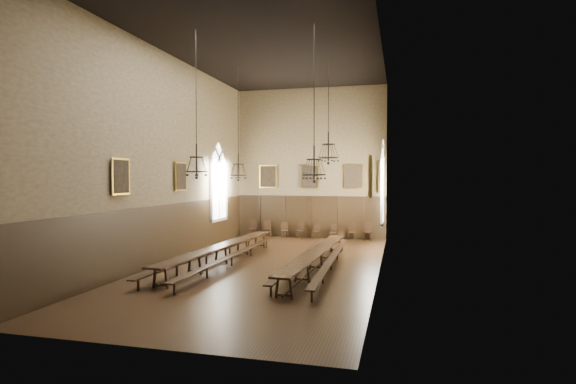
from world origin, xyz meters
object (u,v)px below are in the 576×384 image
at_px(bench_left_inner, 232,259).
at_px(chandelier_front_left, 197,161).
at_px(chandelier_back_right, 328,152).
at_px(bench_left_outer, 206,258).
at_px(bench_right_inner, 301,261).
at_px(chair_1, 267,232).
at_px(chair_5, 333,235).
at_px(chair_7, 368,235).
at_px(table_right, 316,260).
at_px(chair_4, 316,234).
at_px(chandelier_front_right, 314,164).
at_px(chair_2, 285,233).
at_px(chair_3, 300,233).
at_px(table_left, 221,254).
at_px(chair_0, 253,232).
at_px(chair_6, 351,235).
at_px(chandelier_back_left, 238,168).
at_px(bench_right_outer, 331,263).

bearing_deg(bench_left_inner, chandelier_front_left, -101.63).
bearing_deg(chandelier_back_right, bench_left_outer, -146.95).
relative_size(bench_right_inner, chair_1, 9.54).
xyz_separation_m(chair_5, chair_7, (1.97, 0.04, 0.03)).
height_order(table_right, bench_left_outer, table_right).
distance_m(table_right, chair_4, 8.88).
distance_m(chair_1, chandelier_front_right, 12.35).
xyz_separation_m(bench_left_inner, chandelier_front_right, (3.81, -1.88, 3.84)).
distance_m(chair_2, chandelier_front_left, 11.76).
bearing_deg(chandelier_back_right, chair_7, 76.15).
bearing_deg(chair_7, chandelier_front_left, -112.76).
distance_m(table_right, bench_left_outer, 4.69).
xyz_separation_m(bench_left_inner, chair_3, (0.96, 8.76, -0.01)).
bearing_deg(chandelier_front_left, chair_2, 87.55).
xyz_separation_m(table_left, chair_0, (-1.35, 8.29, -0.08)).
bearing_deg(table_left, chair_0, 99.27).
relative_size(bench_left_outer, chair_2, 10.93).
distance_m(table_left, bench_left_outer, 0.65).
distance_m(bench_right_inner, chair_5, 8.39).
bearing_deg(chair_0, bench_right_inner, -62.86).
xyz_separation_m(bench_left_outer, chair_6, (5.17, 8.72, -0.00)).
xyz_separation_m(table_right, chandelier_back_right, (0.00, 3.04, 4.46)).
relative_size(chair_4, chandelier_front_left, 0.16).
distance_m(bench_left_outer, bench_left_inner, 1.15).
bearing_deg(chandelier_back_left, chair_7, 44.21).
relative_size(bench_right_outer, chandelier_front_left, 1.92).
bearing_deg(chair_3, chair_2, -169.51).
distance_m(bench_left_outer, chandelier_front_left, 4.63).
distance_m(bench_right_inner, chair_7, 8.69).
bearing_deg(bench_left_outer, bench_left_inner, -1.02).
distance_m(bench_left_outer, chandelier_front_right, 6.55).
distance_m(bench_right_outer, chair_0, 10.49).
bearing_deg(bench_left_inner, bench_right_inner, 7.01).
distance_m(bench_left_inner, chandelier_back_left, 5.02).
bearing_deg(chair_5, chair_7, 7.85).
relative_size(chair_2, chandelier_back_left, 0.17).
relative_size(chair_0, chandelier_front_left, 0.20).
distance_m(chair_3, chair_4, 0.97).
height_order(table_left, chair_3, chair_3).
xyz_separation_m(bench_left_outer, bench_left_inner, (1.15, -0.02, 0.01)).
bearing_deg(chair_6, chair_5, 179.06).
xyz_separation_m(table_right, chandelier_front_right, (0.27, -1.91, 3.75)).
height_order(bench_left_outer, chair_2, chair_2).
bearing_deg(chair_3, chair_5, 10.91).
relative_size(chair_0, chair_2, 1.12).
bearing_deg(bench_right_outer, bench_right_inner, 171.57).
bearing_deg(bench_right_outer, chair_6, 90.61).
bearing_deg(bench_right_inner, chair_6, 82.01).
bearing_deg(chair_2, chair_7, -17.71).
bearing_deg(bench_left_outer, bench_right_outer, 1.54).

